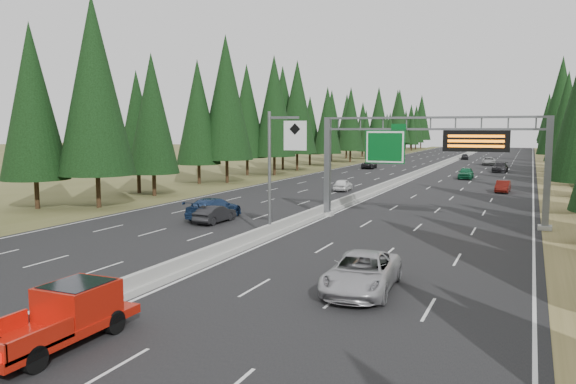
# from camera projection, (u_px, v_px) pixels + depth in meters

# --- Properties ---
(road) EXTENTS (32.00, 260.00, 0.08)m
(road) POSITION_uv_depth(u_px,v_px,m) (423.00, 174.00, 85.99)
(road) COLOR black
(road) RESTS_ON ground
(shoulder_right) EXTENTS (3.60, 260.00, 0.06)m
(shoulder_right) POSITION_uv_depth(u_px,v_px,m) (551.00, 178.00, 78.95)
(shoulder_right) COLOR olive
(shoulder_right) RESTS_ON ground
(shoulder_left) EXTENTS (3.60, 260.00, 0.06)m
(shoulder_left) POSITION_uv_depth(u_px,v_px,m) (314.00, 171.00, 93.03)
(shoulder_left) COLOR #4A4C23
(shoulder_left) RESTS_ON ground
(median_barrier) EXTENTS (0.70, 260.00, 0.85)m
(median_barrier) POSITION_uv_depth(u_px,v_px,m) (423.00, 172.00, 85.94)
(median_barrier) COLOR #9B9B96
(median_barrier) RESTS_ON road
(sign_gantry) EXTENTS (16.75, 0.98, 7.80)m
(sign_gantry) POSITION_uv_depth(u_px,v_px,m) (438.00, 153.00, 40.74)
(sign_gantry) COLOR slate
(sign_gantry) RESTS_ON road
(hov_sign_pole) EXTENTS (2.80, 0.50, 8.00)m
(hov_sign_pole) POSITION_uv_depth(u_px,v_px,m) (278.00, 165.00, 35.06)
(hov_sign_pole) COLOR slate
(hov_sign_pole) RESTS_ON road
(tree_row_left) EXTENTS (11.81, 244.41, 18.90)m
(tree_row_left) POSITION_uv_depth(u_px,v_px,m) (254.00, 110.00, 80.82)
(tree_row_left) COLOR black
(tree_row_left) RESTS_ON ground
(silver_minivan) EXTENTS (3.07, 6.00, 1.62)m
(silver_minivan) POSITION_uv_depth(u_px,v_px,m) (362.00, 273.00, 23.99)
(silver_minivan) COLOR #A6A6AA
(silver_minivan) RESTS_ON road
(red_pickup) EXTENTS (2.04, 5.70, 1.86)m
(red_pickup) POSITION_uv_depth(u_px,v_px,m) (68.00, 311.00, 18.25)
(red_pickup) COLOR black
(red_pickup) RESTS_ON road
(car_ahead_green) EXTENTS (1.98, 4.73, 1.60)m
(car_ahead_green) POSITION_uv_depth(u_px,v_px,m) (466.00, 173.00, 77.23)
(car_ahead_green) COLOR #155F3A
(car_ahead_green) RESTS_ON road
(car_ahead_dkred) EXTENTS (1.55, 3.96, 1.28)m
(car_ahead_dkred) POSITION_uv_depth(u_px,v_px,m) (503.00, 186.00, 61.00)
(car_ahead_dkred) COLOR #50100B
(car_ahead_dkred) RESTS_ON road
(car_ahead_dkgrey) EXTENTS (2.39, 5.41, 1.55)m
(car_ahead_dkgrey) POSITION_uv_depth(u_px,v_px,m) (500.00, 167.00, 88.84)
(car_ahead_dkgrey) COLOR black
(car_ahead_dkgrey) RESTS_ON road
(car_ahead_white) EXTENTS (2.70, 5.35, 1.45)m
(car_ahead_white) POSITION_uv_depth(u_px,v_px,m) (489.00, 161.00, 106.51)
(car_ahead_white) COLOR #B7B7B7
(car_ahead_white) RESTS_ON road
(car_ahead_far) EXTENTS (1.83, 3.93, 1.30)m
(car_ahead_far) POSITION_uv_depth(u_px,v_px,m) (465.00, 157.00, 125.09)
(car_ahead_far) COLOR black
(car_ahead_far) RESTS_ON road
(car_onc_near) EXTENTS (1.50, 4.01, 1.31)m
(car_onc_near) POSITION_uv_depth(u_px,v_px,m) (215.00, 214.00, 41.39)
(car_onc_near) COLOR black
(car_onc_near) RESTS_ON road
(car_onc_blue) EXTENTS (2.35, 5.66, 1.63)m
(car_onc_blue) POSITION_uv_depth(u_px,v_px,m) (214.00, 208.00, 43.15)
(car_onc_blue) COLOR navy
(car_onc_blue) RESTS_ON road
(car_onc_white) EXTENTS (1.85, 3.99, 1.32)m
(car_onc_white) POSITION_uv_depth(u_px,v_px,m) (343.00, 185.00, 62.54)
(car_onc_white) COLOR white
(car_onc_white) RESTS_ON road
(car_onc_far) EXTENTS (2.51, 4.76, 1.28)m
(car_onc_far) POSITION_uv_depth(u_px,v_px,m) (369.00, 165.00, 96.95)
(car_onc_far) COLOR black
(car_onc_far) RESTS_ON road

